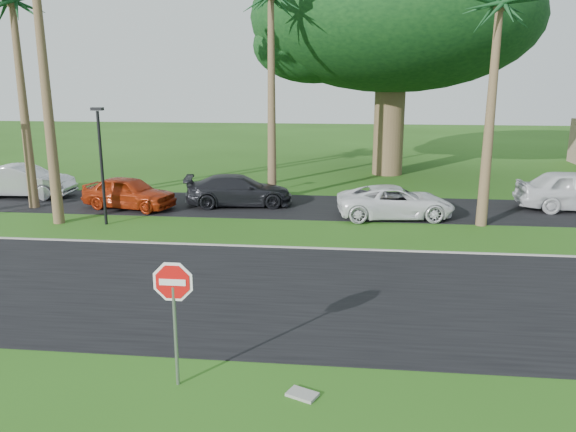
# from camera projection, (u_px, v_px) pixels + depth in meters

# --- Properties ---
(ground) EXTENTS (120.00, 120.00, 0.00)m
(ground) POSITION_uv_depth(u_px,v_px,m) (195.00, 318.00, 13.78)
(ground) COLOR #234A12
(ground) RESTS_ON ground
(road) EXTENTS (120.00, 8.00, 0.02)m
(road) POSITION_uv_depth(u_px,v_px,m) (214.00, 288.00, 15.71)
(road) COLOR black
(road) RESTS_ON ground
(parking_strip) EXTENTS (120.00, 5.00, 0.02)m
(parking_strip) POSITION_uv_depth(u_px,v_px,m) (268.00, 206.00, 25.84)
(parking_strip) COLOR black
(parking_strip) RESTS_ON ground
(curb) EXTENTS (120.00, 0.12, 0.06)m
(curb) POSITION_uv_depth(u_px,v_px,m) (241.00, 246.00, 19.61)
(curb) COLOR gray
(curb) RESTS_ON ground
(stop_sign_near) EXTENTS (1.05, 0.07, 2.62)m
(stop_sign_near) POSITION_uv_depth(u_px,v_px,m) (174.00, 298.00, 10.41)
(stop_sign_near) COLOR gray
(stop_sign_near) RESTS_ON ground
(palm_left_mid) EXTENTS (5.00, 5.00, 10.00)m
(palm_left_mid) POSITION_uv_depth(u_px,v_px,m) (12.00, 5.00, 23.42)
(palm_left_mid) COLOR brown
(palm_left_mid) RESTS_ON ground
(palm_right_near) EXTENTS (5.00, 5.00, 9.50)m
(palm_right_near) POSITION_uv_depth(u_px,v_px,m) (499.00, 9.00, 20.51)
(palm_right_near) COLOR brown
(palm_right_near) RESTS_ON ground
(canopy_tree) EXTENTS (16.50, 16.50, 13.12)m
(canopy_tree) POSITION_uv_depth(u_px,v_px,m) (393.00, 20.00, 32.22)
(canopy_tree) COLOR brown
(canopy_tree) RESTS_ON ground
(streetlight_right) EXTENTS (0.45, 0.25, 4.64)m
(streetlight_right) POSITION_uv_depth(u_px,v_px,m) (101.00, 159.00, 21.98)
(streetlight_right) COLOR black
(streetlight_right) RESTS_ON ground
(car_silver) EXTENTS (4.86, 1.87, 1.58)m
(car_silver) POSITION_uv_depth(u_px,v_px,m) (23.00, 182.00, 27.50)
(car_silver) COLOR #B3B5BB
(car_silver) RESTS_ON ground
(car_red) EXTENTS (4.52, 2.61, 1.45)m
(car_red) POSITION_uv_depth(u_px,v_px,m) (129.00, 193.00, 25.14)
(car_red) COLOR #A0290D
(car_red) RESTS_ON ground
(car_dark) EXTENTS (5.12, 2.75, 1.41)m
(car_dark) POSITION_uv_depth(u_px,v_px,m) (239.00, 191.00, 25.70)
(car_dark) COLOR black
(car_dark) RESTS_ON ground
(car_minivan) EXTENTS (5.09, 2.83, 1.35)m
(car_minivan) POSITION_uv_depth(u_px,v_px,m) (395.00, 202.00, 23.46)
(car_minivan) COLOR white
(car_minivan) RESTS_ON ground
(utility_slab) EXTENTS (0.65, 0.55, 0.06)m
(utility_slab) POSITION_uv_depth(u_px,v_px,m) (302.00, 394.00, 10.43)
(utility_slab) COLOR gray
(utility_slab) RESTS_ON ground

